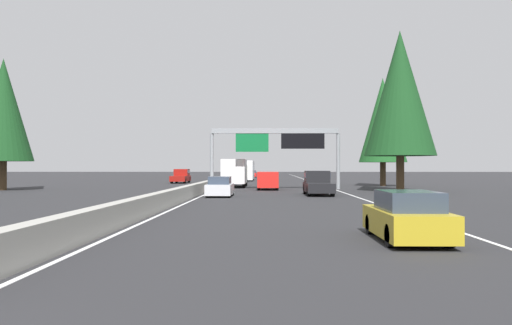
# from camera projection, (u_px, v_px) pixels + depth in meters

# --- Properties ---
(ground_plane) EXTENTS (320.00, 320.00, 0.00)m
(ground_plane) POSITION_uv_depth(u_px,v_px,m) (225.00, 185.00, 64.48)
(ground_plane) COLOR #262628
(median_barrier) EXTENTS (180.00, 0.56, 0.90)m
(median_barrier) POSITION_uv_depth(u_px,v_px,m) (233.00, 177.00, 84.48)
(median_barrier) COLOR #9E9B93
(median_barrier) RESTS_ON ground
(shoulder_stripe_right) EXTENTS (160.00, 0.16, 0.01)m
(shoulder_stripe_right) POSITION_uv_depth(u_px,v_px,m) (313.00, 182.00, 74.24)
(shoulder_stripe_right) COLOR silver
(shoulder_stripe_right) RESTS_ON ground
(shoulder_stripe_median) EXTENTS (160.00, 0.16, 0.01)m
(shoulder_stripe_median) POSITION_uv_depth(u_px,v_px,m) (233.00, 182.00, 74.47)
(shoulder_stripe_median) COLOR silver
(shoulder_stripe_median) RESTS_ON ground
(sign_gantry_overhead) EXTENTS (0.50, 12.68, 5.93)m
(sign_gantry_overhead) POSITION_uv_depth(u_px,v_px,m) (277.00, 141.00, 51.42)
(sign_gantry_overhead) COLOR gray
(sign_gantry_overhead) RESTS_ON ground
(sedan_far_left) EXTENTS (4.40, 1.80, 1.47)m
(sedan_far_left) POSITION_uv_depth(u_px,v_px,m) (407.00, 217.00, 15.61)
(sedan_far_left) COLOR #AD931E
(sedan_far_left) RESTS_ON ground
(pickup_near_right) EXTENTS (5.60, 2.00, 1.86)m
(pickup_near_right) POSITION_uv_depth(u_px,v_px,m) (318.00, 183.00, 40.85)
(pickup_near_right) COLOR black
(pickup_near_right) RESTS_ON ground
(minivan_distant_a) EXTENTS (5.00, 1.95, 1.69)m
(minivan_distant_a) POSITION_uv_depth(u_px,v_px,m) (268.00, 180.00, 50.23)
(minivan_distant_a) COLOR red
(minivan_distant_a) RESTS_ON ground
(bus_distant_b) EXTENTS (11.50, 2.55, 3.10)m
(bus_distant_b) POSITION_uv_depth(u_px,v_px,m) (246.00, 170.00, 83.18)
(bus_distant_b) COLOR white
(bus_distant_b) RESTS_ON ground
(box_truck_mid_left) EXTENTS (8.50, 2.40, 2.95)m
(box_truck_mid_left) POSITION_uv_depth(u_px,v_px,m) (235.00, 172.00, 56.59)
(box_truck_mid_left) COLOR white
(box_truck_mid_left) RESTS_ON ground
(sedan_mid_right) EXTENTS (4.40, 1.80, 1.47)m
(sedan_mid_right) POSITION_uv_depth(u_px,v_px,m) (220.00, 187.00, 38.64)
(sedan_mid_right) COLOR silver
(sedan_mid_right) RESTS_ON ground
(sedan_mid_center) EXTENTS (4.40, 1.80, 1.47)m
(sedan_mid_center) POSITION_uv_depth(u_px,v_px,m) (252.00, 174.00, 108.21)
(sedan_mid_center) COLOR red
(sedan_mid_center) RESTS_ON ground
(oncoming_near) EXTENTS (5.60, 2.00, 1.86)m
(oncoming_near) POSITION_uv_depth(u_px,v_px,m) (181.00, 176.00, 70.76)
(oncoming_near) COLOR maroon
(oncoming_near) RESTS_ON ground
(conifer_right_near) EXTENTS (6.31, 6.31, 14.35)m
(conifer_right_near) POSITION_uv_depth(u_px,v_px,m) (400.00, 93.00, 47.04)
(conifer_right_near) COLOR #4C3823
(conifer_right_near) RESTS_ON ground
(conifer_right_mid) EXTENTS (5.38, 5.38, 12.22)m
(conifer_right_mid) POSITION_uv_depth(u_px,v_px,m) (383.00, 120.00, 59.65)
(conifer_right_mid) COLOR #4C3823
(conifer_right_mid) RESTS_ON ground
(conifer_left_near) EXTENTS (5.39, 5.39, 12.26)m
(conifer_left_near) POSITION_uv_depth(u_px,v_px,m) (3.00, 110.00, 48.97)
(conifer_left_near) COLOR #4C3823
(conifer_left_near) RESTS_ON ground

